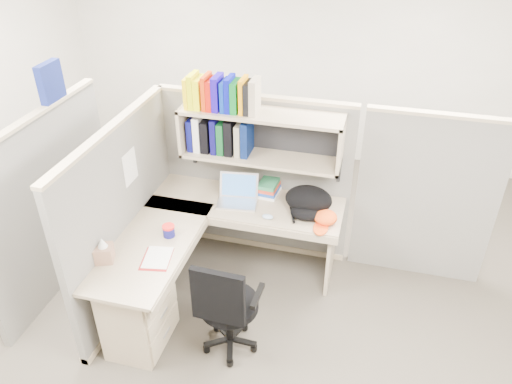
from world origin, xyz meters
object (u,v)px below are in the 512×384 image
(snack_canister, at_px, (169,231))
(task_chair, at_px, (228,320))
(laptop, at_px, (237,192))
(backpack, at_px, (307,203))
(desk, at_px, (170,281))

(snack_canister, bearing_deg, task_chair, -33.35)
(laptop, xyz_separation_m, backpack, (0.63, -0.01, -0.01))
(snack_canister, xyz_separation_m, task_chair, (0.62, -0.40, -0.44))
(desk, bearing_deg, laptop, 67.52)
(desk, distance_m, snack_canister, 0.41)
(desk, height_order, laptop, laptop)
(snack_canister, bearing_deg, backpack, 29.59)
(backpack, relative_size, task_chair, 0.43)
(laptop, bearing_deg, desk, -120.03)
(backpack, bearing_deg, task_chair, -113.68)
(desk, height_order, snack_canister, snack_canister)
(desk, xyz_separation_m, laptop, (0.34, 0.81, 0.42))
(backpack, bearing_deg, desk, -140.96)
(snack_canister, relative_size, task_chair, 0.11)
(backpack, height_order, snack_canister, backpack)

